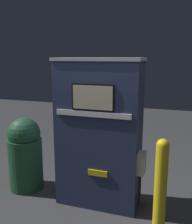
% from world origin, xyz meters
% --- Properties ---
extents(ground_plane, '(14.00, 14.00, 0.00)m').
position_xyz_m(ground_plane, '(0.00, 0.00, 0.00)').
color(ground_plane, '#38383A').
extents(gas_pump, '(1.17, 0.51, 1.94)m').
position_xyz_m(gas_pump, '(0.00, 0.23, 0.97)').
color(gas_pump, '#232D4C').
rests_on(gas_pump, ground_plane).
extents(safety_bollard, '(0.14, 0.14, 1.09)m').
position_xyz_m(safety_bollard, '(0.84, -0.10, 0.57)').
color(safety_bollard, yellow).
rests_on(safety_bollard, ground_plane).
extents(trash_bin, '(0.50, 0.50, 1.09)m').
position_xyz_m(trash_bin, '(-1.16, 0.26, 0.55)').
color(trash_bin, '#1E4C2D').
rests_on(trash_bin, ground_plane).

